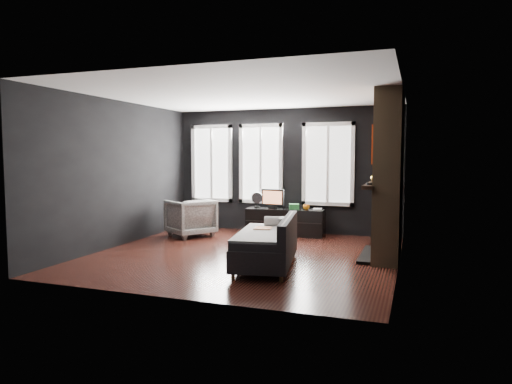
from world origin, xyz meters
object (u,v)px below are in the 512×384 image
(monitor, at_px, (273,197))
(mantel_vase, at_px, (376,177))
(sofa, at_px, (266,242))
(mug, at_px, (306,207))
(armchair, at_px, (190,216))
(book, at_px, (313,204))
(media_console, at_px, (286,222))

(monitor, xyz_separation_m, mantel_vase, (2.20, -1.03, 0.52))
(sofa, xyz_separation_m, mug, (-0.01, 2.70, 0.25))
(monitor, bearing_deg, armchair, -145.12)
(sofa, xyz_separation_m, mantel_vase, (1.45, 1.71, 0.93))
(armchair, height_order, book, armchair)
(media_console, height_order, monitor, monitor)
(mug, bearing_deg, mantel_vase, -34.09)
(book, bearing_deg, mantel_vase, -39.59)
(book, bearing_deg, media_console, -173.88)
(monitor, bearing_deg, mantel_vase, -16.46)
(mantel_vase, bearing_deg, monitor, 154.91)
(media_console, bearing_deg, armchair, -159.42)
(armchair, bearing_deg, monitor, 150.34)
(armchair, xyz_separation_m, mantel_vase, (3.76, -0.26, 0.89))
(monitor, bearing_deg, book, 14.10)
(armchair, height_order, media_console, armchair)
(sofa, height_order, book, book)
(sofa, distance_m, armchair, 3.04)
(mug, bearing_deg, sofa, -89.82)
(monitor, bearing_deg, sofa, -66.11)
(sofa, distance_m, book, 2.84)
(armchair, distance_m, monitor, 1.78)
(media_console, relative_size, mantel_vase, 9.20)
(mug, height_order, mantel_vase, mantel_vase)
(armchair, xyz_separation_m, book, (2.42, 0.85, 0.26))
(sofa, height_order, armchair, armchair)
(sofa, distance_m, monitor, 2.87)
(mug, xyz_separation_m, book, (0.12, 0.12, 0.05))
(armchair, relative_size, mantel_vase, 4.83)
(sofa, height_order, media_console, sofa)
(mug, bearing_deg, monitor, 176.81)
(armchair, bearing_deg, media_console, 147.34)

